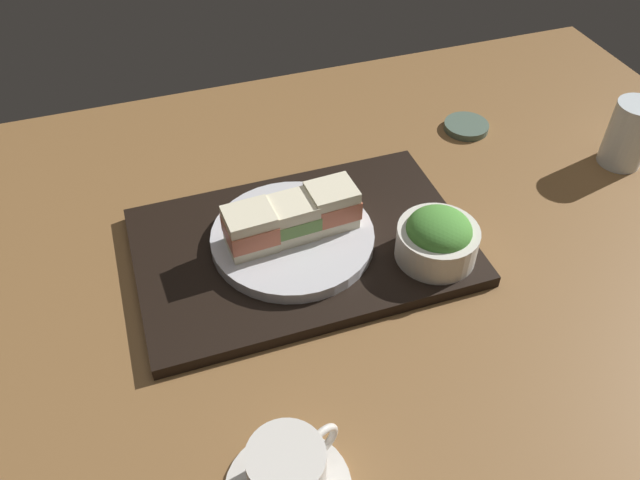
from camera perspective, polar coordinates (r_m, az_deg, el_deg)
The scene contains 10 objects.
ground_plane at distance 86.57cm, azimuth 2.85°, elevation -2.39°, with size 140.00×100.00×3.00cm, color brown.
serving_tray at distance 85.78cm, azimuth -1.65°, elevation -0.59°, with size 44.54×28.94×1.82cm, color black.
sandwich_plate at distance 84.51cm, azimuth -2.50°, elevation 0.21°, with size 21.99×21.99×1.70cm, color silver.
sandwich_near at distance 83.58cm, azimuth 1.07°, elevation 3.19°, with size 6.86×5.82×5.92cm.
sandwich_middle at distance 82.07cm, azimuth -2.58°, elevation 2.00°, with size 6.77×5.80×5.45cm.
sandwich_far at distance 80.68cm, azimuth -6.36°, elevation 0.97°, with size 6.60×5.92×5.76cm.
salad_bowl at distance 82.43cm, azimuth 10.64°, elevation 0.19°, with size 10.69×10.69×6.96cm.
coffee_cup at distance 64.29cm, azimuth -2.92°, elevation -20.48°, with size 12.76×12.76×7.31cm.
drinking_glass at distance 109.58cm, azimuth 26.26°, elevation 8.63°, with size 6.65×6.65×10.67cm, color silver.
small_sauce_dish at distance 111.61cm, azimuth 13.15°, elevation 10.02°, with size 7.55×7.55×1.17cm, color #4C6051.
Camera 1 is at (23.14, 54.83, 61.37)cm, focal length 35.21 mm.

